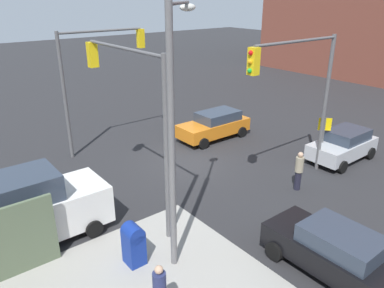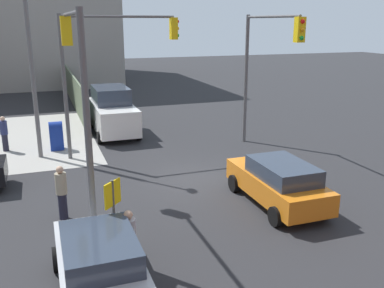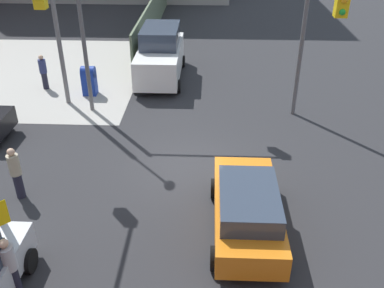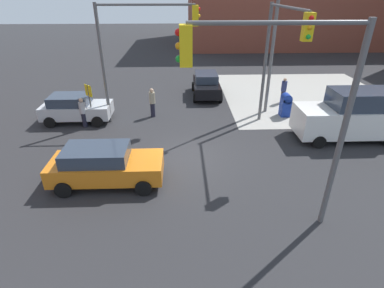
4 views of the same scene
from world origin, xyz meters
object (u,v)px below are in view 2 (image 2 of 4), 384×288
pedestrian_crossing (4,133)px  mailbox_blue (56,135)px  street_lamp_corner (37,56)px  traffic_signal_ne_corner (110,57)px  pedestrian_waiting (129,241)px  coupe_orange (278,182)px  hatchback_silver (99,263)px  pedestrian_walking_north (62,192)px  traffic_signal_se_corner (265,56)px  traffic_signal_nw_corner (77,76)px  van_white_delivery (112,111)px

pedestrian_crossing → mailbox_blue: bearing=53.2°
street_lamp_corner → mailbox_blue: 4.18m
traffic_signal_ne_corner → pedestrian_waiting: traffic_signal_ne_corner is taller
coupe_orange → hatchback_silver: size_ratio=1.13×
coupe_orange → pedestrian_walking_north: 7.22m
street_lamp_corner → pedestrian_walking_north: bearing=-177.0°
traffic_signal_ne_corner → pedestrian_walking_north: 7.98m
mailbox_blue → traffic_signal_ne_corner: bearing=-123.3°
mailbox_blue → traffic_signal_se_corner: bearing=-110.6°
traffic_signal_nw_corner → street_lamp_corner: size_ratio=0.81×
traffic_signal_ne_corner → coupe_orange: traffic_signal_ne_corner is taller
traffic_signal_nw_corner → pedestrian_waiting: bearing=-168.3°
street_lamp_corner → mailbox_blue: street_lamp_corner is taller
traffic_signal_nw_corner → traffic_signal_se_corner: 10.33m
traffic_signal_se_corner → hatchback_silver: size_ratio=1.64×
traffic_signal_nw_corner → coupe_orange: size_ratio=1.46×
traffic_signal_se_corner → hatchback_silver: bearing=135.0°
traffic_signal_nw_corner → pedestrian_crossing: (9.23, 2.90, -3.72)m
traffic_signal_ne_corner → pedestrian_crossing: (2.30, 4.99, -3.72)m
coupe_orange → street_lamp_corner: bearing=42.0°
traffic_signal_se_corner → pedestrian_walking_north: traffic_signal_se_corner is taller
traffic_signal_nw_corner → street_lamp_corner: 7.43m
pedestrian_waiting → traffic_signal_nw_corner: bearing=-58.8°
traffic_signal_ne_corner → coupe_orange: 9.71m
traffic_signal_se_corner → traffic_signal_ne_corner: 7.15m
mailbox_blue → van_white_delivery: 4.00m
street_lamp_corner → pedestrian_crossing: street_lamp_corner is taller
traffic_signal_nw_corner → mailbox_blue: traffic_signal_nw_corner is taller
pedestrian_walking_north → traffic_signal_ne_corner: bearing=-63.5°
coupe_orange → hatchback_silver: bearing=115.7°
traffic_signal_nw_corner → street_lamp_corner: (7.35, 1.06, 0.07)m
traffic_signal_se_corner → pedestrian_crossing: 13.13m
pedestrian_walking_north → hatchback_silver: bearing=146.9°
hatchback_silver → pedestrian_crossing: pedestrian_crossing is taller
street_lamp_corner → traffic_signal_nw_corner: bearing=-171.8°
traffic_signal_se_corner → pedestrian_walking_north: 11.36m
traffic_signal_se_corner → pedestrian_walking_north: bearing=115.6°
traffic_signal_nw_corner → traffic_signal_se_corner: size_ratio=1.00×
van_white_delivery → pedestrian_walking_north: (-10.55, 3.40, -0.34)m
traffic_signal_se_corner → street_lamp_corner: street_lamp_corner is taller
traffic_signal_ne_corner → traffic_signal_se_corner: bearing=-105.1°
pedestrian_waiting → pedestrian_walking_north: pedestrian_walking_north is taller
hatchback_silver → pedestrian_crossing: 13.57m
van_white_delivery → coupe_orange: bearing=-162.7°
traffic_signal_se_corner → pedestrian_crossing: bearing=70.7°
street_lamp_corner → pedestrian_walking_north: size_ratio=4.45×
traffic_signal_se_corner → pedestrian_crossing: traffic_signal_se_corner is taller
traffic_signal_se_corner → street_lamp_corner: size_ratio=0.81×
street_lamp_corner → pedestrian_crossing: 4.61m
pedestrian_crossing → pedestrian_waiting: size_ratio=1.02×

